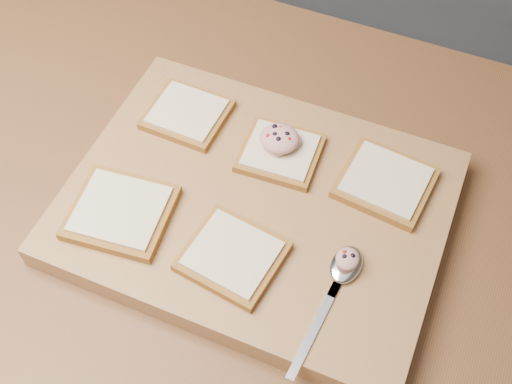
% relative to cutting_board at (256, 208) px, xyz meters
% --- Properties ---
extents(ground, '(4.00, 4.00, 0.00)m').
position_rel_cutting_board_xyz_m(ground, '(-0.16, 0.04, -0.92)').
color(ground, '#515459').
rests_on(ground, ground).
extents(island_counter, '(2.00, 0.80, 0.90)m').
position_rel_cutting_board_xyz_m(island_counter, '(-0.16, 0.04, -0.47)').
color(island_counter, slate).
rests_on(island_counter, ground).
extents(cutting_board, '(0.51, 0.38, 0.04)m').
position_rel_cutting_board_xyz_m(cutting_board, '(0.00, 0.00, 0.00)').
color(cutting_board, '#A57C47').
rests_on(cutting_board, island_counter).
extents(bread_far_left, '(0.11, 0.11, 0.02)m').
position_rel_cutting_board_xyz_m(bread_far_left, '(-0.15, 0.10, 0.03)').
color(bread_far_left, '#8F5C25').
rests_on(bread_far_left, cutting_board).
extents(bread_far_center, '(0.11, 0.11, 0.02)m').
position_rel_cutting_board_xyz_m(bread_far_center, '(0.00, 0.08, 0.03)').
color(bread_far_center, '#8F5C25').
rests_on(bread_far_center, cutting_board).
extents(bread_far_right, '(0.13, 0.12, 0.02)m').
position_rel_cutting_board_xyz_m(bread_far_right, '(0.15, 0.09, 0.03)').
color(bread_far_right, '#8F5C25').
rests_on(bread_far_right, cutting_board).
extents(bread_near_left, '(0.14, 0.13, 0.02)m').
position_rel_cutting_board_xyz_m(bread_near_left, '(-0.15, -0.09, 0.03)').
color(bread_near_left, '#8F5C25').
rests_on(bread_near_left, cutting_board).
extents(bread_near_center, '(0.13, 0.12, 0.02)m').
position_rel_cutting_board_xyz_m(bread_near_center, '(0.01, -0.10, 0.03)').
color(bread_near_center, '#8F5C25').
rests_on(bread_near_center, cutting_board).
extents(tuna_salad_dollop, '(0.06, 0.05, 0.03)m').
position_rel_cutting_board_xyz_m(tuna_salad_dollop, '(-0.00, 0.09, 0.05)').
color(tuna_salad_dollop, tan).
rests_on(tuna_salad_dollop, bread_far_center).
extents(spoon, '(0.04, 0.19, 0.01)m').
position_rel_cutting_board_xyz_m(spoon, '(0.14, -0.06, 0.03)').
color(spoon, silver).
rests_on(spoon, cutting_board).
extents(spoon_salad, '(0.03, 0.03, 0.02)m').
position_rel_cutting_board_xyz_m(spoon_salad, '(0.14, -0.05, 0.04)').
color(spoon_salad, tan).
rests_on(spoon_salad, spoon).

